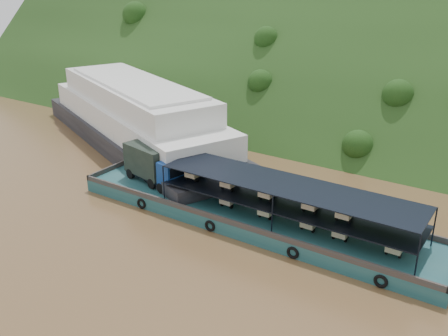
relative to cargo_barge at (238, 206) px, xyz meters
The scene contains 4 objects.
ground 1.98m from the cargo_barge, behind, with size 160.00×160.00×0.00m, color brown.
hillside 36.03m from the cargo_barge, 92.47° to the left, with size 140.00×28.00×28.00m, color #1A3212.
cargo_barge is the anchor object (origin of this frame).
passenger_ferry 23.99m from the cargo_barge, 155.20° to the left, with size 42.70×26.38×8.50m.
Camera 1 is at (23.18, -34.87, 21.40)m, focal length 40.00 mm.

